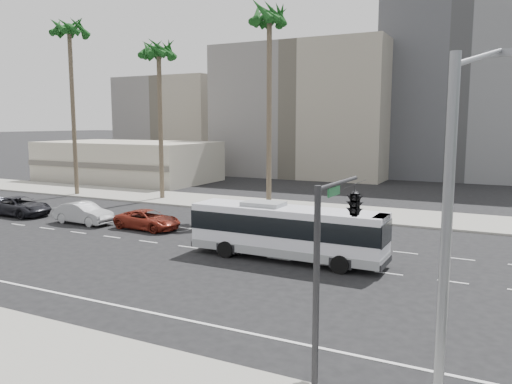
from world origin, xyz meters
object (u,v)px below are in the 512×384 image
Objects in this scene: car_c at (20,206)px; palm_mid at (159,54)px; city_bus at (286,230)px; palm_far at (69,32)px; car_a at (148,220)px; car_b at (84,213)px; streetlight_corner at (453,228)px; traffic_signal at (351,207)px; palm_near at (269,21)px.

palm_mid reaches higher than car_c.
city_bus is 24.63m from car_c.
palm_far is at bearing 23.75° from car_c.
car_a is at bearing -30.33° from palm_far.
palm_mid is at bearing -21.96° from car_c.
car_c is at bearing 94.94° from car_a.
car_b is at bearing -91.09° from car_c.
car_b is 0.87× the size of car_c.
streetlight_corner is 0.61× the size of palm_mid.
traffic_signal is at bearing -111.66° from car_c.
palm_far reaches higher than streetlight_corner.
streetlight_corner reaches higher than car_c.
car_c is at bearing -144.06° from palm_near.
car_b is at bearing 172.83° from city_bus.
palm_far is (-21.23, -1.48, 0.52)m from palm_near.
car_a is 27.55m from streetlight_corner.
streetlight_corner reaches higher than car_b.
palm_mid is at bearing 10.13° from palm_far.
palm_mid is (-2.17, 12.39, 13.03)m from car_b.
city_bus is at bearing -95.84° from car_c.
city_bus is 0.71× the size of palm_mid.
city_bus is 12.05m from traffic_signal.
car_c is 0.59× the size of streetlight_corner.
traffic_signal is 30.15m from palm_near.
palm_far is (-17.25, 10.09, 15.62)m from car_a.
traffic_signal is at bearing -43.41° from palm_mid.
car_c is (-7.10, 0.13, -0.03)m from car_b.
city_bus is 0.62× the size of palm_near.
palm_far is at bearing -176.02° from palm_near.
palm_near is at bearing 122.81° from traffic_signal.
car_a is 0.28× the size of palm_near.
car_a is 0.89× the size of car_c.
palm_near is 0.97× the size of palm_far.
city_bus is at bearing -101.09° from car_a.
car_a is 19.25m from palm_mid.
streetlight_corner is 1.60× the size of traffic_signal.
palm_far is (-9.58, -1.71, 2.48)m from palm_mid.
car_c is 25.41m from palm_near.
palm_near is 21.29m from palm_far.
car_a is 0.32× the size of palm_mid.
car_c is at bearing -66.23° from palm_far.
car_b is 7.11m from car_c.
city_bus is 1.97× the size of car_c.
car_c is 0.31× the size of palm_far.
city_bus is 2.26× the size of car_b.
car_a is 0.27× the size of palm_far.
traffic_signal is 43.66m from palm_far.
streetlight_corner is at bearing -115.30° from car_c.
palm_mid reaches higher than city_bus.
car_a is (-11.88, 2.95, -0.96)m from city_bus.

